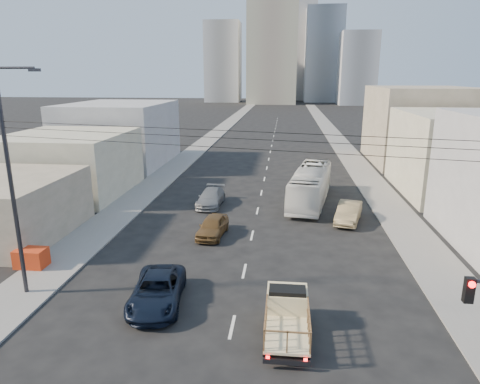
% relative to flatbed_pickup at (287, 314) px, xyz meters
% --- Properties ---
extents(ground, '(420.00, 420.00, 0.00)m').
position_rel_flatbed_pickup_xyz_m(ground, '(-2.55, -1.61, -1.09)').
color(ground, black).
rests_on(ground, ground).
extents(sidewalk_left, '(3.50, 180.00, 0.12)m').
position_rel_flatbed_pickup_xyz_m(sidewalk_left, '(-14.30, 68.39, -1.03)').
color(sidewalk_left, slate).
rests_on(sidewalk_left, ground).
extents(sidewalk_right, '(3.50, 180.00, 0.12)m').
position_rel_flatbed_pickup_xyz_m(sidewalk_right, '(9.20, 68.39, -1.03)').
color(sidewalk_right, slate).
rests_on(sidewalk_right, ground).
extents(lane_dashes, '(0.15, 104.00, 0.01)m').
position_rel_flatbed_pickup_xyz_m(lane_dashes, '(-2.55, 51.39, -1.09)').
color(lane_dashes, silver).
rests_on(lane_dashes, ground).
extents(flatbed_pickup, '(1.95, 4.41, 1.90)m').
position_rel_flatbed_pickup_xyz_m(flatbed_pickup, '(0.00, 0.00, 0.00)').
color(flatbed_pickup, beige).
rests_on(flatbed_pickup, ground).
extents(navy_pickup, '(3.12, 5.67, 1.50)m').
position_rel_flatbed_pickup_xyz_m(navy_pickup, '(-6.64, 2.07, -0.34)').
color(navy_pickup, black).
rests_on(navy_pickup, ground).
extents(city_bus, '(4.73, 12.07, 3.28)m').
position_rel_flatbed_pickup_xyz_m(city_bus, '(2.15, 21.50, 0.55)').
color(city_bus, silver).
rests_on(city_bus, ground).
extents(sedan_brown, '(2.14, 4.49, 1.48)m').
position_rel_flatbed_pickup_xyz_m(sedan_brown, '(-5.43, 12.04, -0.35)').
color(sedan_brown, brown).
rests_on(sedan_brown, ground).
extents(sedan_tan, '(2.86, 5.08, 1.58)m').
position_rel_flatbed_pickup_xyz_m(sedan_tan, '(4.95, 16.30, -0.30)').
color(sedan_tan, '#8F7A53').
rests_on(sedan_tan, ground).
extents(sedan_grey, '(2.21, 5.11, 1.46)m').
position_rel_flatbed_pickup_xyz_m(sedan_grey, '(-6.87, 19.59, -0.36)').
color(sedan_grey, slate).
rests_on(sedan_grey, ground).
extents(streetlamp_left, '(2.36, 0.25, 12.00)m').
position_rel_flatbed_pickup_xyz_m(streetlamp_left, '(-13.94, 2.39, 5.34)').
color(streetlamp_left, '#2D2D33').
rests_on(streetlamp_left, ground).
extents(overhead_wires, '(23.01, 5.02, 0.72)m').
position_rel_flatbed_pickup_xyz_m(overhead_wires, '(-2.55, -0.11, 7.87)').
color(overhead_wires, black).
rests_on(overhead_wires, ground).
extents(crate_stack, '(1.80, 1.20, 1.14)m').
position_rel_flatbed_pickup_xyz_m(crate_stack, '(-15.55, 5.41, -0.40)').
color(crate_stack, red).
rests_on(crate_stack, sidewalk_left).
extents(bldg_right_mid, '(11.00, 14.00, 8.00)m').
position_rel_flatbed_pickup_xyz_m(bldg_right_mid, '(16.95, 26.39, 2.91)').
color(bldg_right_mid, '#B2AC90').
rests_on(bldg_right_mid, ground).
extents(bldg_right_far, '(12.00, 16.00, 10.00)m').
position_rel_flatbed_pickup_xyz_m(bldg_right_far, '(17.45, 42.39, 3.91)').
color(bldg_right_far, gray).
rests_on(bldg_right_far, ground).
extents(bldg_left_near, '(9.00, 10.00, 4.40)m').
position_rel_flatbed_pickup_xyz_m(bldg_left_near, '(-20.55, 10.39, 1.11)').
color(bldg_left_near, gray).
rests_on(bldg_left_near, ground).
extents(bldg_left_mid, '(11.00, 12.00, 6.00)m').
position_rel_flatbed_pickup_xyz_m(bldg_left_mid, '(-21.55, 22.39, 1.91)').
color(bldg_left_mid, '#B2AC90').
rests_on(bldg_left_mid, ground).
extents(bldg_left_far, '(12.00, 16.00, 8.00)m').
position_rel_flatbed_pickup_xyz_m(bldg_left_far, '(-22.05, 37.39, 2.91)').
color(bldg_left_far, '#98989B').
rests_on(bldg_left_far, ground).
extents(high_rise_tower, '(20.00, 20.00, 60.00)m').
position_rel_flatbed_pickup_xyz_m(high_rise_tower, '(-6.55, 168.39, 28.91)').
color(high_rise_tower, tan).
rests_on(high_rise_tower, ground).
extents(midrise_ne, '(16.00, 16.00, 40.00)m').
position_rel_flatbed_pickup_xyz_m(midrise_ne, '(15.45, 183.39, 18.91)').
color(midrise_ne, gray).
rests_on(midrise_ne, ground).
extents(midrise_nw, '(15.00, 15.00, 34.00)m').
position_rel_flatbed_pickup_xyz_m(midrise_nw, '(-28.55, 178.39, 15.91)').
color(midrise_nw, gray).
rests_on(midrise_nw, ground).
extents(midrise_back, '(18.00, 18.00, 44.00)m').
position_rel_flatbed_pickup_xyz_m(midrise_back, '(3.45, 198.39, 20.91)').
color(midrise_back, '#98989B').
rests_on(midrise_back, ground).
extents(midrise_east, '(14.00, 14.00, 28.00)m').
position_rel_flatbed_pickup_xyz_m(midrise_east, '(27.45, 163.39, 12.91)').
color(midrise_east, gray).
rests_on(midrise_east, ground).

